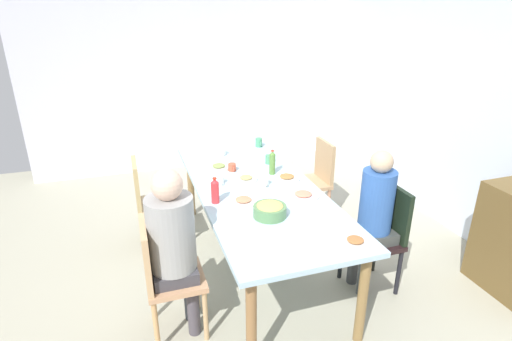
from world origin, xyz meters
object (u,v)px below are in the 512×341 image
Objects in this scene: chair_3 at (149,199)px; plate_2 at (244,201)px; cup_5 at (269,159)px; cup_4 at (220,180)px; bottle_0 at (272,163)px; cup_0 at (264,181)px; plate_3 at (303,195)px; person_0 at (374,212)px; chair_1 at (163,273)px; plate_1 at (219,167)px; cup_2 at (232,167)px; plate_5 at (355,241)px; bowl_0 at (270,210)px; cup_3 at (222,151)px; plate_0 at (287,178)px; plate_4 at (246,179)px; bottle_1 at (215,191)px; dining_table at (256,194)px; cup_1 at (259,143)px; chair_2 at (315,176)px; chair_0 at (381,232)px.

plate_2 is at bearing 38.32° from chair_3.
cup_5 is (0.13, 1.17, 0.31)m from chair_3.
bottle_0 reaches higher than cup_4.
plate_3 is at bearing 36.32° from cup_0.
cup_5 is at bearing -155.82° from person_0.
chair_1 reaches higher than plate_1.
cup_0 is 0.53× the size of bottle_0.
cup_5 reaches higher than plate_1.
cup_4 is at bearing -112.80° from cup_0.
cup_2 reaches higher than plate_2.
plate_5 is at bearing 33.41° from plate_2.
person_0 is 11.11× the size of cup_2.
cup_3 is (-1.42, -0.02, -0.02)m from bowl_0.
plate_0 is 0.41m from cup_5.
cup_3 is at bearing -176.31° from plate_4.
bottle_1 is at bearing -109.54° from person_0.
cup_4 is at bearing -98.00° from plate_0.
cup_1 is at bearing 160.17° from dining_table.
plate_3 is 1.25m from cup_3.
plate_5 is 1.69× the size of cup_3.
plate_0 is 0.54m from cup_2.
bottle_0 is (0.39, 1.11, 0.38)m from chair_3.
plate_1 is at bearing -130.54° from plate_0.
chair_2 is at bearing 148.17° from plate_3.
chair_2 is 0.85m from bottle_0.
cup_3 is (-1.94, -0.43, 0.02)m from plate_5.
plate_0 is 1.13m from plate_5.
plate_5 is 1.29m from bottle_0.
plate_5 is at bearing 19.07° from plate_1.
cup_5 is at bearing -7.45° from cup_1.
bottle_0 is 1.09× the size of bottle_1.
chair_0 is 3.53× the size of plate_3.
cup_1 is (-1.62, -0.42, 0.11)m from person_0.
dining_table is at bearing 13.80° from cup_2.
plate_3 is 0.80m from cup_5.
person_0 is 1.02m from bottle_0.
dining_table is at bearing 143.91° from plate_2.
chair_0 is at bearing 90.00° from person_0.
cup_4 is at bearing -123.52° from chair_0.
chair_0 is at bearing 85.47° from bowl_0.
dining_table is at bearing 5.63° from cup_3.
cup_2 is at bearing -178.02° from bowl_0.
cup_5 reaches higher than plate_2.
dining_table is 2.01× the size of person_0.
cup_4 is at bearing -125.74° from person_0.
plate_3 is 0.75m from cup_4.
plate_0 is at bearing -2.81° from cup_1.
plate_3 is 0.44m from bowl_0.
cup_2 is (-0.34, -0.42, 0.02)m from plate_0.
chair_3 reaches higher than dining_table.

